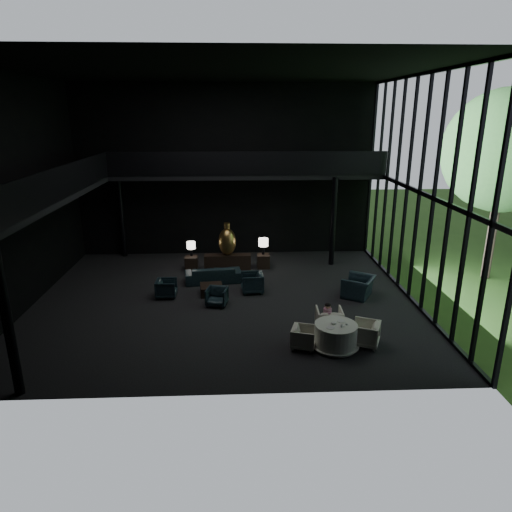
{
  "coord_description": "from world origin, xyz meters",
  "views": [
    {
      "loc": [
        0.46,
        -15.77,
        6.71
      ],
      "look_at": [
        1.18,
        0.5,
        1.55
      ],
      "focal_mm": 32.0,
      "sensor_mm": 36.0,
      "label": 1
    }
  ],
  "objects_px": {
    "console": "(228,262)",
    "lounge_armchair_east": "(252,281)",
    "dining_chair_west": "(304,337)",
    "table_lamp_left": "(191,246)",
    "dining_table": "(335,337)",
    "lounge_armchair_west": "(166,288)",
    "side_table_right": "(263,261)",
    "table_lamp_right": "(263,243)",
    "coffee_table": "(211,290)",
    "dining_chair_east": "(365,332)",
    "window_armchair": "(359,282)",
    "bronze_urn": "(227,241)",
    "child": "(328,311)",
    "side_table_left": "(192,263)",
    "sofa": "(213,271)",
    "lounge_armchair_south": "(217,296)",
    "dining_chair_north": "(329,318)"
  },
  "relations": [
    {
      "from": "table_lamp_left",
      "to": "dining_chair_west",
      "type": "height_order",
      "value": "table_lamp_left"
    },
    {
      "from": "dining_table",
      "to": "dining_chair_east",
      "type": "xyz_separation_m",
      "value": [
        0.93,
        0.13,
        0.09
      ]
    },
    {
      "from": "table_lamp_right",
      "to": "dining_chair_west",
      "type": "relative_size",
      "value": 1.1
    },
    {
      "from": "dining_table",
      "to": "lounge_armchair_west",
      "type": "bearing_deg",
      "value": 143.43
    },
    {
      "from": "window_armchair",
      "to": "coffee_table",
      "type": "relative_size",
      "value": 1.62
    },
    {
      "from": "side_table_right",
      "to": "window_armchair",
      "type": "bearing_deg",
      "value": -46.09
    },
    {
      "from": "side_table_right",
      "to": "dining_table",
      "type": "distance_m",
      "value": 7.58
    },
    {
      "from": "console",
      "to": "child",
      "type": "relative_size",
      "value": 3.65
    },
    {
      "from": "console",
      "to": "coffee_table",
      "type": "height_order",
      "value": "console"
    },
    {
      "from": "bronze_urn",
      "to": "table_lamp_left",
      "type": "xyz_separation_m",
      "value": [
        -1.6,
        0.06,
        -0.21
      ]
    },
    {
      "from": "table_lamp_right",
      "to": "lounge_armchair_south",
      "type": "distance_m",
      "value": 4.69
    },
    {
      "from": "lounge_armchair_west",
      "to": "coffee_table",
      "type": "xyz_separation_m",
      "value": [
        1.68,
        0.2,
        -0.19
      ]
    },
    {
      "from": "window_armchair",
      "to": "dining_chair_north",
      "type": "xyz_separation_m",
      "value": [
        -1.67,
        -2.78,
        -0.14
      ]
    },
    {
      "from": "side_table_left",
      "to": "table_lamp_left",
      "type": "height_order",
      "value": "table_lamp_left"
    },
    {
      "from": "bronze_urn",
      "to": "lounge_armchair_east",
      "type": "bearing_deg",
      "value": -70.62
    },
    {
      "from": "sofa",
      "to": "lounge_armchair_south",
      "type": "height_order",
      "value": "sofa"
    },
    {
      "from": "side_table_right",
      "to": "child",
      "type": "height_order",
      "value": "child"
    },
    {
      "from": "dining_chair_east",
      "to": "child",
      "type": "xyz_separation_m",
      "value": [
        -1.0,
        0.84,
        0.31
      ]
    },
    {
      "from": "child",
      "to": "lounge_armchair_west",
      "type": "bearing_deg",
      "value": -29.92
    },
    {
      "from": "bronze_urn",
      "to": "table_lamp_right",
      "type": "relative_size",
      "value": 1.98
    },
    {
      "from": "lounge_armchair_east",
      "to": "table_lamp_right",
      "type": "bearing_deg",
      "value": 164.89
    },
    {
      "from": "console",
      "to": "side_table_left",
      "type": "height_order",
      "value": "console"
    },
    {
      "from": "side_table_right",
      "to": "table_lamp_right",
      "type": "bearing_deg",
      "value": 90.0
    },
    {
      "from": "side_table_left",
      "to": "table_lamp_left",
      "type": "relative_size",
      "value": 0.95
    },
    {
      "from": "dining_chair_west",
      "to": "table_lamp_left",
      "type": "bearing_deg",
      "value": 45.63
    },
    {
      "from": "lounge_armchair_south",
      "to": "bronze_urn",
      "type": "bearing_deg",
      "value": 97.09
    },
    {
      "from": "lounge_armchair_south",
      "to": "dining_chair_east",
      "type": "height_order",
      "value": "dining_chair_east"
    },
    {
      "from": "table_lamp_left",
      "to": "dining_table",
      "type": "distance_m",
      "value": 8.88
    },
    {
      "from": "dining_table",
      "to": "dining_chair_west",
      "type": "xyz_separation_m",
      "value": [
        -0.93,
        0.04,
        0.0
      ]
    },
    {
      "from": "child",
      "to": "bronze_urn",
      "type": "bearing_deg",
      "value": -62.94
    },
    {
      "from": "dining_chair_north",
      "to": "dining_chair_east",
      "type": "distance_m",
      "value": 1.32
    },
    {
      "from": "console",
      "to": "lounge_armchair_east",
      "type": "height_order",
      "value": "lounge_armchair_east"
    },
    {
      "from": "side_table_left",
      "to": "dining_table",
      "type": "relative_size",
      "value": 0.43
    },
    {
      "from": "lounge_armchair_east",
      "to": "bronze_urn",
      "type": "bearing_deg",
      "value": -164.19
    },
    {
      "from": "dining_chair_east",
      "to": "window_armchair",
      "type": "bearing_deg",
      "value": -167.78
    },
    {
      "from": "lounge_armchair_east",
      "to": "dining_chair_west",
      "type": "xyz_separation_m",
      "value": [
        1.38,
        -4.44,
        -0.13
      ]
    },
    {
      "from": "dining_chair_east",
      "to": "bronze_urn",
      "type": "bearing_deg",
      "value": -125.66
    },
    {
      "from": "side_table_right",
      "to": "dining_chair_west",
      "type": "distance_m",
      "value": 7.39
    },
    {
      "from": "lounge_armchair_east",
      "to": "child",
      "type": "relative_size",
      "value": 1.62
    },
    {
      "from": "lounge_armchair_south",
      "to": "dining_chair_west",
      "type": "distance_m",
      "value": 4.21
    },
    {
      "from": "coffee_table",
      "to": "dining_chair_east",
      "type": "relative_size",
      "value": 0.99
    },
    {
      "from": "console",
      "to": "bronze_urn",
      "type": "xyz_separation_m",
      "value": [
        -0.0,
        0.01,
        0.94
      ]
    },
    {
      "from": "bronze_urn",
      "to": "lounge_armchair_south",
      "type": "distance_m",
      "value": 4.15
    },
    {
      "from": "table_lamp_left",
      "to": "child",
      "type": "relative_size",
      "value": 1.13
    },
    {
      "from": "console",
      "to": "bronze_urn",
      "type": "height_order",
      "value": "bronze_urn"
    },
    {
      "from": "table_lamp_left",
      "to": "coffee_table",
      "type": "bearing_deg",
      "value": -71.43
    },
    {
      "from": "console",
      "to": "window_armchair",
      "type": "bearing_deg",
      "value": -34.46
    },
    {
      "from": "sofa",
      "to": "lounge_armchair_east",
      "type": "distance_m",
      "value": 1.96
    },
    {
      "from": "console",
      "to": "window_armchair",
      "type": "distance_m",
      "value": 6.07
    },
    {
      "from": "lounge_armchair_west",
      "to": "lounge_armchair_south",
      "type": "xyz_separation_m",
      "value": [
        1.93,
        -0.86,
        -0.03
      ]
    }
  ]
}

